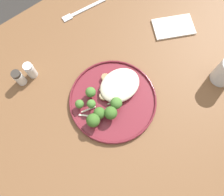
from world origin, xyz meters
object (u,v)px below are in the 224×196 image
Objects in this scene: folded_napkin at (173,27)px; broccoli_floret_beside_noodles at (116,103)px; seared_scallop_left_edge at (105,78)px; dinner_plate at (112,99)px; salt_shaker at (30,70)px; pepper_shaker at (19,78)px; broccoli_floret_right_tilted at (99,113)px; broccoli_floret_near_rim at (80,104)px; seared_scallop_half_hidden at (107,85)px; seared_scallop_tiny_bay at (104,96)px; seared_scallop_right_edge at (119,84)px; broccoli_floret_center_pile at (93,120)px; broccoli_floret_front_edge at (111,113)px; broccoli_floret_small_sprig at (91,104)px; broccoli_floret_split_head at (90,93)px; dinner_fork at (83,10)px; seared_scallop_on_noodles at (119,91)px; seared_scallop_center_golden at (111,80)px.

broccoli_floret_beside_noodles is at bearing 17.20° from folded_napkin.
seared_scallop_left_edge is at bearing 2.28° from folded_napkin.
seared_scallop_left_edge is (-0.03, -0.07, 0.01)m from dinner_plate.
salt_shaker is (0.15, -0.27, -0.01)m from broccoli_floret_beside_noodles.
pepper_shaker reaches higher than dinner_plate.
broccoli_floret_near_rim is at bearing -63.65° from broccoli_floret_right_tilted.
seared_scallop_half_hidden reaches higher than seared_scallop_tiny_bay.
seared_scallop_right_edge is 0.12m from broccoli_floret_right_tilted.
seared_scallop_half_hidden is 0.08m from broccoli_floret_beside_noodles.
broccoli_floret_center_pile is 1.04× the size of broccoli_floret_front_edge.
broccoli_floret_small_sprig is 0.43m from folded_napkin.
broccoli_floret_right_tilted is (-0.03, 0.06, 0.00)m from broccoli_floret_near_rim.
broccoli_floret_split_head is (0.03, -0.03, 0.02)m from seared_scallop_tiny_bay.
dinner_fork is (-0.23, -0.38, -0.04)m from broccoli_floret_center_pile.
broccoli_floret_small_sprig reaches higher than seared_scallop_tiny_bay.
seared_scallop_half_hidden is 0.29m from pepper_shaker.
pepper_shaker reaches higher than seared_scallop_right_edge.
seared_scallop_half_hidden is 0.14m from broccoli_floret_center_pile.
dinner_plate is 0.08m from broccoli_floret_split_head.
seared_scallop_left_edge is at bearing 137.09° from salt_shaker.
seared_scallop_on_noodles is at bearing -146.50° from broccoli_floret_front_edge.
broccoli_floret_center_pile is (0.12, 0.10, 0.02)m from seared_scallop_left_edge.
broccoli_floret_right_tilted reaches higher than broccoli_floret_split_head.
broccoli_floret_split_head is (-0.05, -0.01, 0.00)m from broccoli_floret_near_rim.
seared_scallop_center_golden is 0.31m from pepper_shaker.
broccoli_floret_front_edge is (0.07, 0.11, 0.02)m from seared_scallop_left_edge.
seared_scallop_half_hidden is at bearing -120.74° from broccoli_floret_front_edge.
seared_scallop_tiny_bay is 0.48× the size of broccoli_floret_center_pile.
seared_scallop_left_edge and seared_scallop_right_edge have the same top height.
dinner_fork is (-0.15, -0.33, -0.02)m from seared_scallop_tiny_bay.
seared_scallop_half_hidden is 0.95× the size of seared_scallop_tiny_bay.
seared_scallop_left_edge is 0.25m from salt_shaker.
seared_scallop_half_hidden is 0.57× the size of broccoli_floret_split_head.
pepper_shaker is at bearing -62.37° from broccoli_floret_near_rim.
seared_scallop_tiny_bay is 0.18× the size of folded_napkin.
seared_scallop_left_edge is at bearing -107.86° from broccoli_floret_beside_noodles.
salt_shaker reaches higher than broccoli_floret_split_head.
seared_scallop_on_noodles is 0.31m from salt_shaker.
broccoli_floret_near_rim reaches higher than folded_napkin.
seared_scallop_half_hidden is 0.03m from seared_scallop_left_edge.
salt_shaker is (0.29, 0.11, 0.03)m from dinner_fork.
seared_scallop_center_golden is (-0.02, -0.00, -0.00)m from seared_scallop_half_hidden.
seared_scallop_center_golden is 0.73× the size of broccoli_floret_split_head.
broccoli_floret_right_tilted is (0.10, 0.03, 0.02)m from seared_scallop_on_noodles.
seared_scallop_half_hidden is (-0.01, -0.05, 0.01)m from dinner_plate.
broccoli_floret_center_pile and pepper_shaker have the same top height.
salt_shaker is (0.16, -0.24, 0.02)m from dinner_plate.
broccoli_floret_center_pile is at bearing 31.18° from seared_scallop_center_golden.
pepper_shaker is (0.16, -0.29, -0.01)m from broccoli_floret_front_edge.
dinner_plate is 4.33× the size of salt_shaker.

